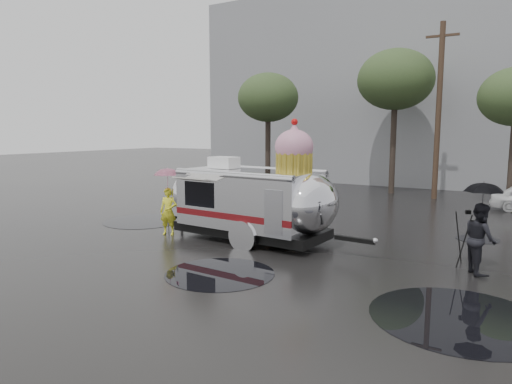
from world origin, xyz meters
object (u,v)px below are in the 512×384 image
Objects in this scene: airstream_trailer at (253,198)px; person_left at (168,211)px; person_right at (480,239)px; tripod at (467,233)px.

person_left is at bearing -161.29° from airstream_trailer.
airstream_trailer is at bearing 61.47° from person_right.
airstream_trailer is 4.58× the size of person_left.
person_left is 9.34m from tripod.
person_right reaches higher than tripod.
person_right is (9.62, 0.71, 0.09)m from person_left.
tripod is (-0.36, 0.49, 0.01)m from person_right.
person_left is 9.64m from person_right.
tripod is at bearing 7.32° from airstream_trailer.
tripod is at bearing 8.50° from person_right.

